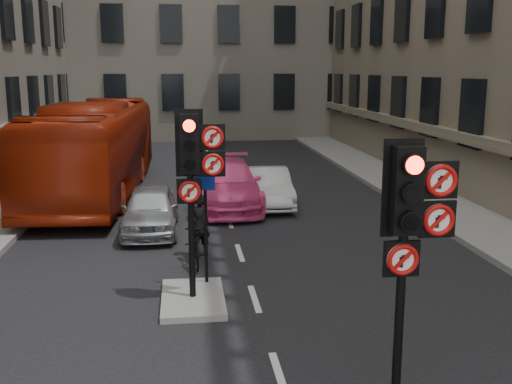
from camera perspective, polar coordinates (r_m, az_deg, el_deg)
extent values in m
cube|color=gray|center=(20.35, 17.89, -1.20)|extent=(3.00, 50.00, 0.16)
cube|color=gray|center=(11.80, -6.03, -10.08)|extent=(1.20, 2.00, 0.12)
cylinder|color=black|center=(8.14, 13.46, -11.97)|extent=(0.12, 0.12, 2.40)
cube|color=black|center=(7.62, 14.08, 0.19)|extent=(0.36, 0.28, 1.10)
cube|color=black|center=(7.74, 13.74, 0.38)|extent=(0.52, 0.03, 1.25)
cylinder|color=#FF1407|center=(7.34, 14.90, 2.49)|extent=(0.22, 0.01, 0.22)
cylinder|color=black|center=(7.40, 14.76, -0.19)|extent=(0.22, 0.01, 0.22)
cylinder|color=black|center=(7.48, 14.62, -2.82)|extent=(0.22, 0.01, 0.22)
cube|color=black|center=(7.74, 17.08, 1.10)|extent=(0.47, 0.05, 0.47)
cylinder|color=white|center=(7.71, 17.20, 1.05)|extent=(0.41, 0.02, 0.41)
torus|color=#BF0C0A|center=(7.69, 17.25, 1.03)|extent=(0.41, 0.06, 0.41)
cube|color=#BF0C0A|center=(7.69, 17.26, 1.02)|extent=(0.25, 0.01, 0.25)
cube|color=black|center=(7.84, 16.87, -2.49)|extent=(0.47, 0.05, 0.47)
cylinder|color=white|center=(7.81, 16.98, -2.56)|extent=(0.41, 0.02, 0.41)
torus|color=#BF0C0A|center=(7.80, 17.03, -2.59)|extent=(0.41, 0.06, 0.41)
cube|color=#BF0C0A|center=(7.79, 17.04, -2.60)|extent=(0.25, 0.01, 0.25)
cube|color=black|center=(7.81, 13.68, -6.18)|extent=(0.47, 0.05, 0.47)
cylinder|color=white|center=(7.78, 13.78, -6.27)|extent=(0.41, 0.02, 0.41)
torus|color=#BF0C0A|center=(7.77, 13.82, -6.30)|extent=(0.41, 0.06, 0.41)
cube|color=#BF0C0A|center=(7.76, 13.84, -6.31)|extent=(0.25, 0.01, 0.25)
cylinder|color=black|center=(11.39, -6.16, -4.18)|extent=(0.12, 0.12, 2.40)
cube|color=black|center=(11.04, -6.36, 4.58)|extent=(0.36, 0.28, 1.10)
cube|color=black|center=(11.17, -6.37, 4.67)|extent=(0.52, 0.03, 1.25)
cylinder|color=#FF1407|center=(10.76, -6.38, 6.27)|extent=(0.22, 0.02, 0.22)
cylinder|color=black|center=(10.80, -6.34, 4.43)|extent=(0.22, 0.02, 0.22)
cylinder|color=black|center=(10.85, -6.30, 2.59)|extent=(0.22, 0.02, 0.22)
cube|color=black|center=(11.02, -4.18, 5.24)|extent=(0.47, 0.05, 0.47)
cylinder|color=white|center=(10.98, -4.17, 5.22)|extent=(0.41, 0.02, 0.41)
torus|color=#BF0C0A|center=(10.97, -4.17, 5.21)|extent=(0.41, 0.06, 0.41)
cube|color=#BF0C0A|center=(10.96, -4.16, 5.21)|extent=(0.25, 0.02, 0.25)
cube|color=black|center=(11.09, -4.14, 2.67)|extent=(0.47, 0.05, 0.47)
cylinder|color=white|center=(11.05, -4.13, 2.64)|extent=(0.41, 0.02, 0.41)
torus|color=#BF0C0A|center=(11.04, -4.13, 2.63)|extent=(0.41, 0.06, 0.41)
cube|color=#BF0C0A|center=(11.03, -4.13, 2.62)|extent=(0.25, 0.02, 0.25)
cube|color=black|center=(11.17, -6.36, 0.08)|extent=(0.47, 0.05, 0.47)
cylinder|color=white|center=(11.13, -6.36, 0.04)|extent=(0.41, 0.02, 0.41)
torus|color=#BF0C0A|center=(11.11, -6.36, 0.03)|extent=(0.41, 0.06, 0.41)
cube|color=#BF0C0A|center=(11.11, -6.35, 0.02)|extent=(0.25, 0.02, 0.25)
imported|color=#A3A7AB|center=(16.67, -10.02, -1.63)|extent=(1.52, 3.72, 1.26)
imported|color=silver|center=(19.58, 1.22, 0.46)|extent=(1.35, 3.71, 1.21)
imported|color=#EC4589|center=(19.39, -2.78, 0.76)|extent=(2.20, 5.19, 1.49)
imported|color=maroon|center=(21.89, -15.03, 4.00)|extent=(3.33, 11.90, 3.28)
imported|color=black|center=(13.79, -5.78, -4.84)|extent=(0.56, 1.73, 1.03)
imported|color=black|center=(14.32, -5.44, -3.17)|extent=(0.65, 0.55, 1.52)
cylinder|color=black|center=(12.15, -4.80, -3.62)|extent=(0.07, 0.07, 2.21)
cube|color=navy|center=(11.87, -4.87, 0.93)|extent=(0.39, 0.13, 0.31)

